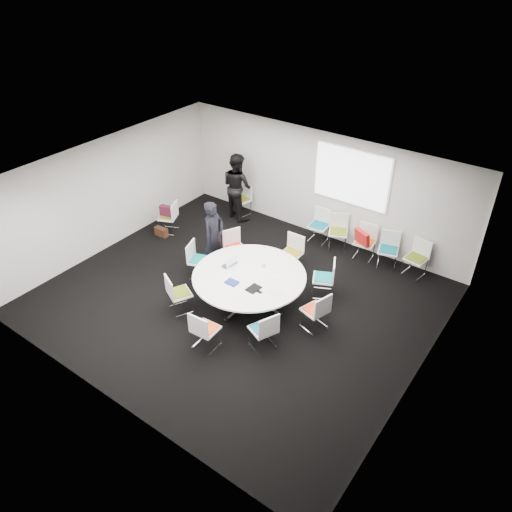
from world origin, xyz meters
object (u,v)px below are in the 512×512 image
Objects in this scene: chair_spare_left at (169,223)px; brown_bag at (161,232)px; laptop at (231,265)px; chair_ring_g at (206,336)px; chair_ring_f at (180,300)px; chair_ring_d at (235,254)px; chair_person_back at (241,205)px; maroon_bag at (167,211)px; chair_ring_c at (291,260)px; chair_ring_e at (200,266)px; chair_back_a at (318,231)px; cup at (263,265)px; chair_ring_h at (263,336)px; chair_back_d at (387,256)px; person_back at (237,186)px; chair_ring_b at (323,284)px; chair_ring_a at (315,317)px; person_main at (214,236)px; conference_table at (249,281)px; chair_back_c at (364,248)px; chair_back_b at (338,238)px; chair_back_e at (415,265)px.

chair_spare_left is 0.33m from brown_bag.
chair_ring_g is at bearing -146.61° from laptop.
chair_ring_d is at bearing 119.88° from chair_ring_f.
maroon_bag is (-0.97, -1.92, 0.34)m from chair_person_back.
chair_ring_g is at bearing -36.93° from maroon_bag.
chair_ring_c is 2.16m from chair_ring_e.
brown_bag is (-3.48, -2.22, -0.16)m from chair_back_a.
cup is 0.22× the size of maroon_bag.
chair_back_a is at bearing 103.70° from chair_ring_f.
chair_ring_e is at bearing 91.20° from chair_ring_h.
chair_ring_h is at bearing 101.36° from chair_back_a.
chair_back_d is at bearing -26.18° from laptop.
chair_ring_h is 5.33m from person_back.
chair_ring_g is 1.00× the size of chair_spare_left.
chair_ring_d is 3.64m from chair_back_d.
cup reaches higher than maroon_bag.
chair_ring_h and chair_spare_left have the same top height.
chair_back_d is (0.68, 1.89, 0.00)m from chair_ring_b.
chair_ring_a is 1.00× the size of chair_ring_h.
chair_spare_left is at bearing -68.06° from chair_ring_d.
chair_spare_left is at bearing 73.05° from person_main.
chair_back_a is at bearing 91.31° from conference_table.
person_back is at bearing 137.75° from chair_ring_f.
chair_ring_e is at bearing 40.98° from chair_back_c.
chair_back_d is 1.00× the size of chair_person_back.
chair_ring_a and chair_back_c have the same top height.
chair_back_c is at bearing 24.49° from brown_bag.
laptop is at bearing -135.15° from chair_spare_left.
chair_back_b is 2.03m from chair_back_e.
chair_back_d is at bearing 19.48° from maroon_bag.
chair_ring_f is at bearing 125.51° from person_back.
chair_ring_e is at bearing 174.00° from person_main.
chair_back_d is 4.46m from person_back.
chair_ring_e is 1.00× the size of chair_ring_f.
person_main is at bearing 123.17° from chair_ring_g.
chair_back_b is 3.13m from person_back.
chair_ring_a is 1.00× the size of chair_ring_f.
chair_ring_g is 2.20× the size of maroon_bag.
chair_spare_left is at bearing 1.21° from chair_back_b.
person_back is 2.03m from maroon_bag.
laptop is at bearing 77.67° from chair_back_a.
conference_table is at bearing 71.19° from chair_ring_h.
chair_ring_d reaches higher than laptop.
person_main is 2.22m from brown_bag.
maroon_bag is (-2.06, 0.55, -0.24)m from person_main.
chair_ring_h is 4.31m from chair_back_e.
chair_person_back is (-1.42, 2.10, 0.00)m from chair_ring_d.
chair_back_e is at bearing 3.72° from chair_ring_h.
person_back is (-3.61, 3.87, 0.66)m from chair_ring_h.
chair_ring_g is at bearing 53.45° from chair_back_d.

